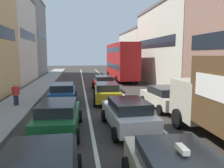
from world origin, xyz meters
name	(u,v)px	position (x,y,z in m)	size (l,w,h in m)	color
sidewalk_left	(34,90)	(-6.70, 20.00, 0.07)	(2.60, 64.00, 0.14)	#979797
lane_stripe_left	(84,89)	(-1.70, 20.00, 0.01)	(0.16, 60.00, 0.01)	silver
lane_stripe_right	(116,89)	(1.70, 20.00, 0.01)	(0.16, 60.00, 0.01)	silver
building_row_right	(183,49)	(9.90, 21.62, 4.27)	(7.20, 43.90, 9.23)	beige
sedan_centre_lane_second	(128,114)	(0.04, 7.20, 0.80)	(2.24, 4.39, 1.49)	silver
wagon_left_lane_second	(58,116)	(-3.24, 7.26, 0.80)	(2.24, 4.38, 1.49)	#19592D
hatchback_centre_lane_third	(107,92)	(-0.16, 13.45, 0.80)	(2.30, 4.41, 1.49)	#B29319
sedan_left_lane_third	(63,93)	(-3.47, 13.67, 0.80)	(2.13, 4.34, 1.49)	#194C8C
coupe_centre_lane_fourth	(103,83)	(0.19, 19.04, 0.80)	(2.12, 4.33, 1.49)	#A51E1E
sedan_right_lane_behind_truck	(164,97)	(3.35, 10.89, 0.80)	(2.29, 4.41, 1.49)	beige
bus_mid_queue_primary	(121,60)	(3.60, 27.16, 2.83)	(2.94, 10.54, 5.06)	#B21919
pedestrian_near_kerb	(16,94)	(-6.57, 12.85, 0.95)	(0.45, 0.37, 1.66)	#262D47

